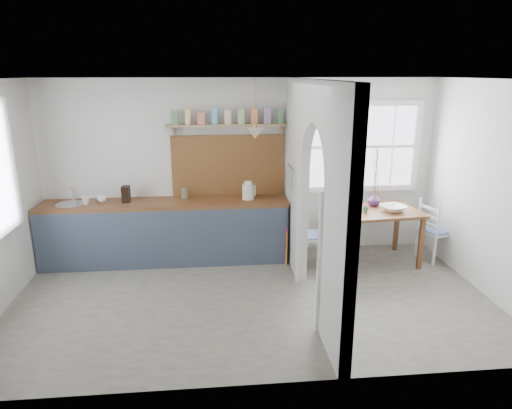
{
  "coord_description": "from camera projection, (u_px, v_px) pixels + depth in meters",
  "views": [
    {
      "loc": [
        -0.44,
        -5.03,
        2.67
      ],
      "look_at": [
        0.1,
        0.54,
        1.04
      ],
      "focal_mm": 32.0,
      "sensor_mm": 36.0,
      "label": 1
    }
  ],
  "objects": [
    {
      "name": "floor",
      "position": [
        252.0,
        298.0,
        5.6
      ],
      "size": [
        5.8,
        3.2,
        0.01
      ],
      "primitive_type": "cube",
      "color": "gray",
      "rests_on": "ground"
    },
    {
      "name": "ceiling",
      "position": [
        251.0,
        79.0,
        4.87
      ],
      "size": [
        5.8,
        3.2,
        0.01
      ],
      "primitive_type": "cube",
      "color": "beige",
      "rests_on": "walls"
    },
    {
      "name": "walls",
      "position": [
        252.0,
        196.0,
        5.23
      ],
      "size": [
        5.81,
        3.21,
        2.6
      ],
      "color": "beige",
      "rests_on": "floor"
    },
    {
      "name": "partition",
      "position": [
        311.0,
        181.0,
        5.31
      ],
      "size": [
        0.12,
        3.2,
        2.6
      ],
      "color": "beige",
      "rests_on": "floor"
    },
    {
      "name": "nook_window",
      "position": [
        362.0,
        147.0,
        6.81
      ],
      "size": [
        1.76,
        0.1,
        1.3
      ],
      "primitive_type": null,
      "color": "white",
      "rests_on": "walls"
    },
    {
      "name": "counter",
      "position": [
        167.0,
        231.0,
        6.63
      ],
      "size": [
        3.5,
        0.6,
        0.9
      ],
      "color": "brown",
      "rests_on": "floor"
    },
    {
      "name": "sink",
      "position": [
        70.0,
        205.0,
        6.36
      ],
      "size": [
        0.4,
        0.4,
        0.02
      ],
      "primitive_type": "cylinder",
      "color": "silver",
      "rests_on": "counter"
    },
    {
      "name": "backsplash",
      "position": [
        228.0,
        166.0,
        6.7
      ],
      "size": [
        1.65,
        0.03,
        0.9
      ],
      "primitive_type": "cube",
      "color": "brown",
      "rests_on": "walls"
    },
    {
      "name": "shelf",
      "position": [
        228.0,
        121.0,
        6.44
      ],
      "size": [
        1.75,
        0.2,
        0.21
      ],
      "color": "#957654",
      "rests_on": "walls"
    },
    {
      "name": "pendant_lamp",
      "position": [
        255.0,
        133.0,
        6.18
      ],
      "size": [
        0.26,
        0.26,
        0.16
      ],
      "primitive_type": "cone",
      "color": "beige",
      "rests_on": "ceiling"
    },
    {
      "name": "utensil_rail",
      "position": [
        291.0,
        167.0,
        6.11
      ],
      "size": [
        0.02,
        0.5,
        0.02
      ],
      "primitive_type": "cylinder",
      "rotation": [
        1.57,
        0.0,
        0.0
      ],
      "color": "silver",
      "rests_on": "partition"
    },
    {
      "name": "dining_table",
      "position": [
        372.0,
        236.0,
        6.58
      ],
      "size": [
        1.33,
        0.95,
        0.79
      ],
      "primitive_type": null,
      "rotation": [
        0.0,
        0.0,
        0.09
      ],
      "color": "brown",
      "rests_on": "floor"
    },
    {
      "name": "chair_left",
      "position": [
        312.0,
        235.0,
        6.49
      ],
      "size": [
        0.42,
        0.42,
        0.89
      ],
      "primitive_type": null,
      "rotation": [
        0.0,
        0.0,
        -1.52
      ],
      "color": "silver",
      "rests_on": "floor"
    },
    {
      "name": "chair_right",
      "position": [
        437.0,
        230.0,
        6.67
      ],
      "size": [
        0.51,
        0.51,
        0.9
      ],
      "primitive_type": null,
      "rotation": [
        0.0,
        0.0,
        1.85
      ],
      "color": "silver",
      "rests_on": "floor"
    },
    {
      "name": "kettle",
      "position": [
        248.0,
        190.0,
        6.58
      ],
      "size": [
        0.25,
        0.22,
        0.27
      ],
      "primitive_type": null,
      "rotation": [
        0.0,
        0.0,
        0.19
      ],
      "color": "silver",
      "rests_on": "counter"
    },
    {
      "name": "mug_a",
      "position": [
        86.0,
        200.0,
        6.34
      ],
      "size": [
        0.12,
        0.12,
        0.11
      ],
      "primitive_type": "imported",
      "rotation": [
        0.0,
        0.0,
        -0.04
      ],
      "color": "silver",
      "rests_on": "counter"
    },
    {
      "name": "mug_b",
      "position": [
        102.0,
        199.0,
        6.44
      ],
      "size": [
        0.14,
        0.14,
        0.09
      ],
      "primitive_type": "imported",
      "rotation": [
        0.0,
        0.0,
        -0.17
      ],
      "color": "white",
      "rests_on": "counter"
    },
    {
      "name": "knife_block",
      "position": [
        126.0,
        194.0,
        6.45
      ],
      "size": [
        0.11,
        0.15,
        0.23
      ],
      "primitive_type": "cube",
      "rotation": [
        0.0,
        0.0,
        -0.02
      ],
      "color": "black",
      "rests_on": "counter"
    },
    {
      "name": "jar",
      "position": [
        185.0,
        193.0,
        6.63
      ],
      "size": [
        0.12,
        0.12,
        0.16
      ],
      "primitive_type": "cylinder",
      "rotation": [
        0.0,
        0.0,
        0.24
      ],
      "color": "#726748",
      "rests_on": "counter"
    },
    {
      "name": "towel_magenta",
      "position": [
        286.0,
        247.0,
        6.5
      ],
      "size": [
        0.02,
        0.03,
        0.57
      ],
      "primitive_type": "cube",
      "color": "#A82160",
      "rests_on": "counter"
    },
    {
      "name": "towel_orange",
      "position": [
        286.0,
        249.0,
        6.5
      ],
      "size": [
        0.02,
        0.03,
        0.49
      ],
      "primitive_type": "cube",
      "color": "#C67D18",
      "rests_on": "counter"
    },
    {
      "name": "bowl",
      "position": [
        393.0,
        208.0,
        6.41
      ],
      "size": [
        0.41,
        0.41,
        0.08
      ],
      "primitive_type": "imported",
      "rotation": [
        0.0,
        0.0,
        0.23
      ],
      "color": "white",
      "rests_on": "dining_table"
    },
    {
      "name": "table_cup",
      "position": [
        366.0,
        210.0,
        6.34
      ],
      "size": [
        0.09,
        0.09,
        0.08
      ],
      "primitive_type": "imported",
      "rotation": [
        0.0,
        0.0,
        0.04
      ],
      "color": "#3E7044",
      "rests_on": "dining_table"
    },
    {
      "name": "plate",
      "position": [
        351.0,
        212.0,
        6.35
      ],
      "size": [
        0.2,
        0.2,
        0.01
      ],
      "primitive_type": "cylinder",
      "rotation": [
        0.0,
        0.0,
        -0.31
      ],
      "color": "#302A2A",
      "rests_on": "dining_table"
    },
    {
      "name": "vase",
      "position": [
        374.0,
        200.0,
        6.64
      ],
      "size": [
        0.21,
        0.21,
        0.19
      ],
      "primitive_type": "imported",
      "rotation": [
        0.0,
        0.0,
        -0.17
      ],
      "color": "#4B2859",
      "rests_on": "dining_table"
    }
  ]
}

